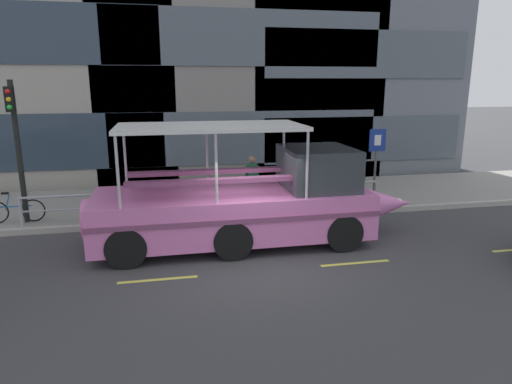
{
  "coord_description": "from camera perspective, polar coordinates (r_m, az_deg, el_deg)",
  "views": [
    {
      "loc": [
        -2.12,
        -10.67,
        4.4
      ],
      "look_at": [
        0.41,
        1.69,
        1.3
      ],
      "focal_mm": 31.76,
      "sensor_mm": 36.0,
      "label": 1
    }
  ],
  "objects": [
    {
      "name": "leaned_bicycle",
      "position": [
        15.65,
        -28.09,
        -2.08
      ],
      "size": [
        1.74,
        0.46,
        0.96
      ],
      "color": "black",
      "rests_on": "sidewalk"
    },
    {
      "name": "pedestrian_near_bow",
      "position": [
        15.88,
        5.99,
        1.97
      ],
      "size": [
        0.47,
        0.22,
        1.63
      ],
      "color": "#47423D",
      "rests_on": "sidewalk"
    },
    {
      "name": "curb_edge",
      "position": [
        14.59,
        -2.71,
        -3.39
      ],
      "size": [
        32.0,
        0.18,
        0.18
      ],
      "primitive_type": "cube",
      "color": "#B2ADA3",
      "rests_on": "ground_plane"
    },
    {
      "name": "traffic_light_pole",
      "position": [
        15.11,
        -27.95,
        5.97
      ],
      "size": [
        0.24,
        0.46,
        4.26
      ],
      "color": "black",
      "rests_on": "sidewalk"
    },
    {
      "name": "duck_tour_boat",
      "position": [
        12.49,
        -0.51,
        -1.46
      ],
      "size": [
        9.27,
        2.68,
        3.29
      ],
      "color": "pink",
      "rests_on": "ground_plane"
    },
    {
      "name": "pedestrian_mid_left",
      "position": [
        15.57,
        -0.53,
        2.03
      ],
      "size": [
        0.5,
        0.24,
        1.73
      ],
      "color": "#1E2338",
      "rests_on": "sidewalk"
    },
    {
      "name": "parking_sign",
      "position": [
        16.36,
        14.92,
        4.75
      ],
      "size": [
        0.6,
        0.12,
        2.62
      ],
      "color": "#4C4F54",
      "rests_on": "sidewalk"
    },
    {
      "name": "curb_guardrail",
      "position": [
        14.65,
        -5.62,
        -0.58
      ],
      "size": [
        11.51,
        0.09,
        0.88
      ],
      "color": "#9EA0A8",
      "rests_on": "sidewalk"
    },
    {
      "name": "ground_plane",
      "position": [
        11.74,
        -0.32,
        -8.21
      ],
      "size": [
        120.0,
        120.0,
        0.0
      ],
      "primitive_type": "plane",
      "color": "#3D3D3F"
    },
    {
      "name": "lane_centreline",
      "position": [
        10.93,
        0.61,
        -9.92
      ],
      "size": [
        25.8,
        0.12,
        0.01
      ],
      "color": "#DBD64C",
      "rests_on": "ground_plane"
    },
    {
      "name": "sidewalk",
      "position": [
        16.96,
        -4.02,
        -0.95
      ],
      "size": [
        32.0,
        4.8,
        0.18
      ],
      "primitive_type": "cube",
      "color": "gray",
      "rests_on": "ground_plane"
    }
  ]
}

